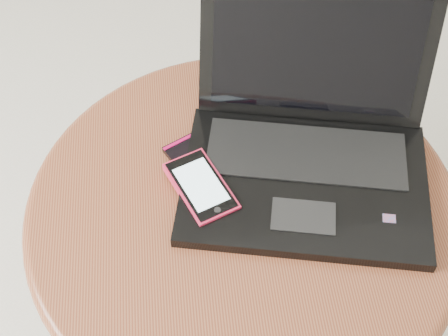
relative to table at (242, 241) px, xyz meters
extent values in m
plane|color=beige|center=(0.04, 0.03, -0.41)|extent=(4.00, 4.00, 0.00)
cylinder|color=brown|center=(0.00, 0.00, -0.15)|extent=(0.11, 0.11, 0.46)
cylinder|color=brown|center=(0.00, 0.00, 0.10)|extent=(0.63, 0.63, 0.03)
torus|color=brown|center=(0.00, 0.00, 0.10)|extent=(0.66, 0.66, 0.03)
cube|color=black|center=(0.09, 0.02, 0.12)|extent=(0.42, 0.33, 0.02)
cube|color=black|center=(0.11, 0.07, 0.13)|extent=(0.33, 0.18, 0.00)
cube|color=black|center=(0.08, -0.05, 0.13)|extent=(0.10, 0.08, 0.00)
cube|color=red|center=(0.20, -0.06, 0.13)|extent=(0.02, 0.02, 0.00)
cube|color=black|center=(0.13, 0.18, 0.24)|extent=(0.37, 0.16, 0.22)
cube|color=black|center=(0.13, 0.17, 0.24)|extent=(0.32, 0.13, 0.18)
cube|color=black|center=(-0.07, 0.08, 0.12)|extent=(0.11, 0.13, 0.01)
cube|color=#C20B4F|center=(-0.09, 0.12, 0.12)|extent=(0.05, 0.03, 0.00)
cube|color=#DC2247|center=(-0.06, 0.02, 0.13)|extent=(0.11, 0.14, 0.01)
cube|color=black|center=(-0.06, 0.02, 0.14)|extent=(0.10, 0.13, 0.00)
cube|color=silver|center=(-0.06, 0.02, 0.14)|extent=(0.08, 0.10, 0.00)
cylinder|color=black|center=(-0.04, -0.03, 0.14)|extent=(0.01, 0.01, 0.00)
camera|label=1|loc=(-0.09, -0.55, 0.90)|focal=51.39mm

